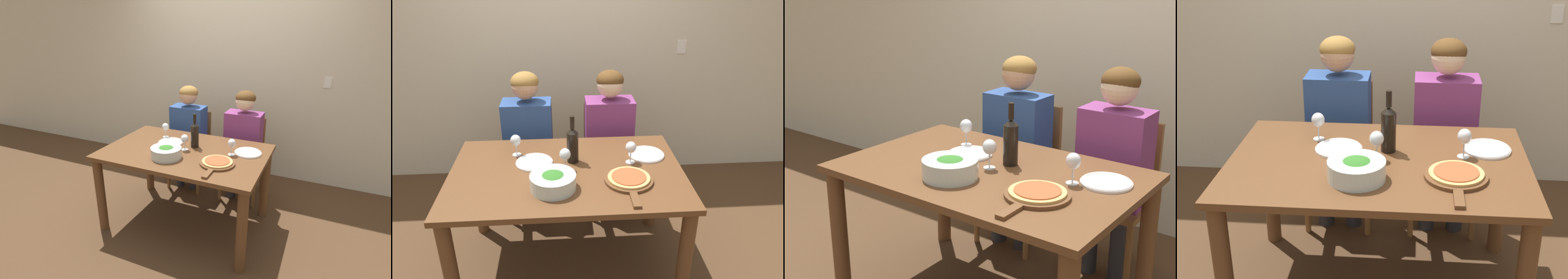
% 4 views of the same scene
% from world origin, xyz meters
% --- Properties ---
extents(dining_table, '(1.47, 0.96, 0.77)m').
position_xyz_m(dining_table, '(0.00, 0.00, 0.64)').
color(dining_table, brown).
rests_on(dining_table, ground).
extents(chair_left, '(0.42, 0.42, 0.89)m').
position_xyz_m(chair_left, '(-0.29, 0.78, 0.49)').
color(chair_left, brown).
rests_on(chair_left, ground).
extents(chair_right, '(0.42, 0.42, 0.89)m').
position_xyz_m(chair_right, '(0.36, 0.78, 0.49)').
color(chair_right, brown).
rests_on(chair_right, ground).
extents(person_woman, '(0.47, 0.51, 1.22)m').
position_xyz_m(person_woman, '(-0.29, 0.68, 0.74)').
color(person_woman, '#28282D').
rests_on(person_woman, ground).
extents(person_man, '(0.47, 0.51, 1.22)m').
position_xyz_m(person_man, '(0.36, 0.68, 0.74)').
color(person_man, '#28282D').
rests_on(person_man, ground).
extents(wine_bottle, '(0.08, 0.08, 0.32)m').
position_xyz_m(wine_bottle, '(0.04, 0.12, 0.90)').
color(wine_bottle, black).
rests_on(wine_bottle, dining_table).
extents(broccoli_bowl, '(0.27, 0.27, 0.10)m').
position_xyz_m(broccoli_bowl, '(-0.08, -0.20, 0.82)').
color(broccoli_bowl, silver).
rests_on(broccoli_bowl, dining_table).
extents(dinner_plate_left, '(0.24, 0.24, 0.02)m').
position_xyz_m(dinner_plate_left, '(-0.21, 0.11, 0.78)').
color(dinner_plate_left, white).
rests_on(dinner_plate_left, dining_table).
extents(dinner_plate_right, '(0.24, 0.24, 0.02)m').
position_xyz_m(dinner_plate_right, '(0.55, 0.17, 0.78)').
color(dinner_plate_right, white).
rests_on(dinner_plate_right, dining_table).
extents(pizza_on_board, '(0.29, 0.43, 0.04)m').
position_xyz_m(pizza_on_board, '(0.37, -0.16, 0.79)').
color(pizza_on_board, brown).
rests_on(pizza_on_board, dining_table).
extents(wine_glass_left, '(0.07, 0.07, 0.15)m').
position_xyz_m(wine_glass_left, '(-0.33, 0.23, 0.87)').
color(wine_glass_left, silver).
rests_on(wine_glass_left, dining_table).
extents(wine_glass_right, '(0.07, 0.07, 0.15)m').
position_xyz_m(wine_glass_right, '(0.42, 0.07, 0.87)').
color(wine_glass_right, silver).
rests_on(wine_glass_right, dining_table).
extents(wine_glass_centre, '(0.07, 0.07, 0.15)m').
position_xyz_m(wine_glass_centre, '(-0.01, 0.01, 0.87)').
color(wine_glass_centre, silver).
rests_on(wine_glass_centre, dining_table).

